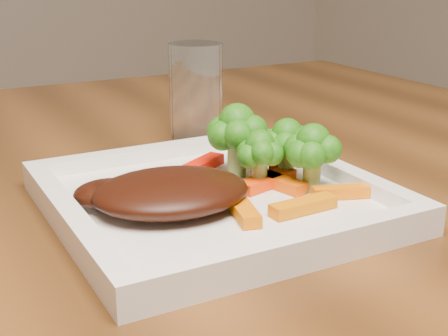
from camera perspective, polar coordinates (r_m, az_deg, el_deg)
name	(u,v)px	position (r m, az deg, el deg)	size (l,w,h in m)	color
plate	(214,203)	(0.55, -0.93, -3.25)	(0.27, 0.27, 0.01)	white
steak	(171,192)	(0.51, -4.86, -2.17)	(0.13, 0.10, 0.03)	#341107
broccoli_0	(237,140)	(0.59, 1.20, 2.56)	(0.07, 0.07, 0.07)	#2E6D12
broccoli_1	(287,145)	(0.58, 5.76, 2.13)	(0.05, 0.05, 0.06)	#2F6911
broccoli_2	(312,159)	(0.55, 8.08, 0.86)	(0.06, 0.06, 0.06)	#377914
broccoli_3	(260,154)	(0.56, 3.30, 1.26)	(0.05, 0.05, 0.06)	#2B6B11
carrot_0	(303,206)	(0.51, 7.26, -3.46)	(0.06, 0.02, 0.01)	orange
carrot_1	(341,192)	(0.55, 10.61, -2.16)	(0.05, 0.01, 0.01)	orange
carrot_2	(242,210)	(0.50, 1.70, -3.83)	(0.06, 0.02, 0.01)	#E06803
carrot_3	(287,160)	(0.63, 5.75, 0.70)	(0.05, 0.01, 0.01)	red
carrot_4	(201,165)	(0.61, -2.09, 0.25)	(0.06, 0.02, 0.01)	red
carrot_5	(278,182)	(0.57, 4.97, -1.25)	(0.06, 0.02, 0.01)	#EF5503
carrot_6	(267,181)	(0.57, 3.98, -1.17)	(0.06, 0.02, 0.01)	#FF3F04
drinking_glass	(196,96)	(0.72, -2.56, 6.56)	(0.06, 0.06, 0.12)	white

